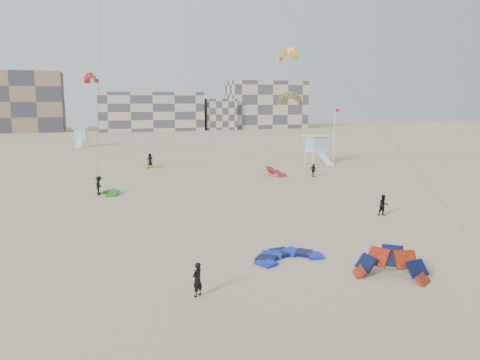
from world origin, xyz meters
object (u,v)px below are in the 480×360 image
object	(u,v)px
kitesurfer_main	(197,279)
kite_ground_orange	(390,278)
lifeguard_tower_near	(316,149)
kite_ground_blue	(287,259)

from	to	relation	value
kitesurfer_main	kite_ground_orange	bearing A→B (deg)	137.42
kite_ground_orange	kitesurfer_main	bearing A→B (deg)	-146.71
lifeguard_tower_near	kite_ground_blue	bearing A→B (deg)	-123.15
kitesurfer_main	lifeguard_tower_near	world-z (taller)	lifeguard_tower_near
kitesurfer_main	kite_ground_blue	bearing A→B (deg)	172.15
kite_ground_blue	kite_ground_orange	bearing A→B (deg)	-54.82
lifeguard_tower_near	kitesurfer_main	bearing A→B (deg)	-127.35
kite_ground_blue	kitesurfer_main	size ratio (longest dim) A/B	2.37
lifeguard_tower_near	kite_ground_orange	bearing A→B (deg)	-116.15
kite_ground_orange	kitesurfer_main	distance (m)	10.23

